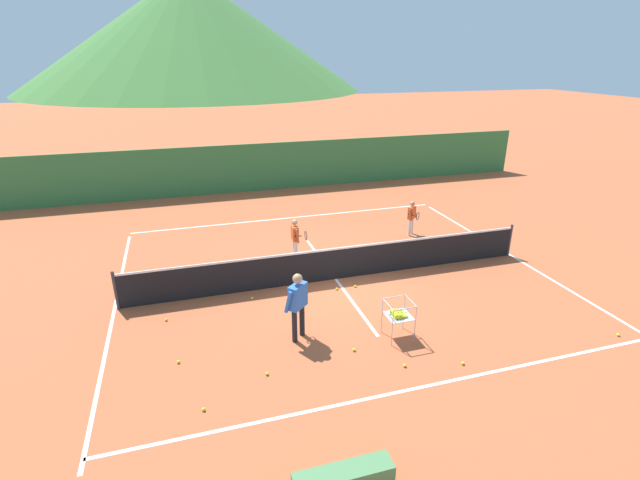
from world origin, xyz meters
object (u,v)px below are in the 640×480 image
Objects in this scene: student_1 at (412,215)px; tennis_ball_5 at (355,286)px; instructor at (298,300)px; tennis_ball_2 at (354,350)px; ball_cart at (398,314)px; tennis_ball_9 at (337,289)px; tennis_ball_1 at (166,320)px; tennis_ball_3 at (618,335)px; tennis_ball_10 at (463,363)px; tennis_net at (336,263)px; tennis_ball_4 at (267,374)px; student_0 at (295,235)px; tennis_ball_8 at (252,298)px; tennis_ball_7 at (405,366)px; tennis_ball_0 at (204,409)px; tennis_ball_6 at (178,362)px.

tennis_ball_5 is at bearing -136.06° from student_1.
tennis_ball_2 is at bearing -39.61° from instructor.
tennis_ball_9 is at bearing 102.85° from ball_cart.
instructor is 23.91× the size of tennis_ball_2.
ball_cart is at bearing -23.83° from tennis_ball_1.
ball_cart is 5.15m from tennis_ball_3.
instructor reaches higher than tennis_ball_3.
tennis_net is at bearing 105.74° from tennis_ball_10.
instructor is 23.91× the size of tennis_ball_4.
student_0 is 4.55m from student_1.
tennis_ball_8 is (-7.82, 4.17, 0.00)m from tennis_ball_3.
tennis_ball_2 is at bearing -167.98° from ball_cart.
tennis_ball_4 is 2.85m from tennis_ball_7.
tennis_ball_5 is at bearing 44.87° from tennis_ball_4.
tennis_net reaches higher than tennis_ball_2.
tennis_ball_2 is (1.04, -0.86, -0.94)m from instructor.
ball_cart reaches higher than tennis_ball_3.
tennis_ball_1 and tennis_ball_7 have the same top height.
tennis_ball_3 is (6.07, -6.38, -0.76)m from student_0.
student_1 reaches higher than ball_cart.
tennis_ball_2 is at bearing -89.75° from student_0.
tennis_ball_4 is (-0.94, -1.12, -0.94)m from instructor.
tennis_ball_0 is (-2.25, -1.79, -0.94)m from instructor.
tennis_ball_10 is (1.46, -3.91, 0.00)m from tennis_ball_9.
tennis_ball_2 is at bearing 134.48° from tennis_ball_7.
tennis_ball_1 is at bearing -157.13° from student_1.
tennis_ball_6 is (-8.14, -5.36, -0.71)m from student_1.
instructor is 23.91× the size of tennis_ball_10.
tennis_ball_8 is at bearing 120.98° from tennis_ball_2.
ball_cart is 3.21m from tennis_ball_4.
tennis_ball_7 is (4.10, 0.10, 0.00)m from tennis_ball_0.
instructor is (-1.77, -2.59, 0.48)m from tennis_net.
tennis_ball_9 is (-3.89, -3.23, -0.71)m from student_1.
ball_cart is 13.22× the size of tennis_ball_6.
tennis_ball_9 is (-0.18, -0.65, -0.47)m from tennis_net.
student_0 is 19.40× the size of tennis_ball_2.
tennis_ball_3 is 6.81m from tennis_ball_9.
tennis_ball_6 and tennis_ball_10 have the same top height.
tennis_ball_8 is at bearing -128.35° from student_0.
tennis_ball_0 and tennis_ball_5 have the same top height.
tennis_ball_5 is at bearing 40.46° from tennis_ball_0.
student_0 reaches higher than tennis_ball_0.
student_0 is 2.54m from tennis_ball_9.
tennis_ball_6 is 4.75m from tennis_ball_7.
tennis_ball_1 and tennis_ball_8 have the same top height.
tennis_ball_5 is 1.00× the size of tennis_ball_9.
tennis_ball_10 is (5.71, -1.78, 0.00)m from tennis_ball_6.
student_1 is 4.71m from tennis_ball_5.
tennis_ball_6 is 1.00× the size of tennis_ball_8.
tennis_ball_7 is (0.81, -0.83, 0.00)m from tennis_ball_2.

